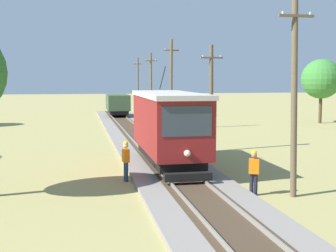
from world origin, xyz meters
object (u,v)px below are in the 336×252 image
at_px(utility_pole_distant, 151,85).
at_px(second_worker, 126,159).
at_px(utility_pole_near_tram, 294,93).
at_px(utility_pole_mid, 211,97).
at_px(freight_car, 118,104).
at_px(utility_pole_horizon, 138,84).
at_px(track_worker, 254,170).
at_px(tree_left_far, 321,79).
at_px(red_tram, 168,125).
at_px(utility_pole_far, 171,84).

relative_size(utility_pole_distant, second_worker, 4.10).
distance_m(utility_pole_near_tram, utility_pole_mid, 11.07).
distance_m(freight_car, utility_pole_horizon, 11.43).
bearing_deg(freight_car, utility_pole_mid, -81.61).
distance_m(utility_pole_distant, track_worker, 34.82).
xyz_separation_m(freight_car, utility_pole_distant, (3.68, -1.03, 2.19)).
relative_size(freight_car, tree_left_far, 0.81).
relative_size(utility_pole_mid, tree_left_far, 1.02).
height_order(red_tram, utility_pole_horizon, utility_pole_horizon).
distance_m(utility_pole_near_tram, utility_pole_distant, 34.98).
bearing_deg(freight_car, utility_pole_distant, -15.66).
bearing_deg(utility_pole_distant, utility_pole_near_tram, -90.00).
distance_m(freight_car, utility_pole_distant, 4.41).
xyz_separation_m(red_tram, utility_pole_horizon, (3.68, 40.60, 1.55)).
bearing_deg(second_worker, utility_pole_horizon, -111.05).
distance_m(utility_pole_near_tram, track_worker, 3.34).
bearing_deg(freight_car, second_worker, -94.18).
relative_size(utility_pole_near_tram, utility_pole_far, 0.99).
distance_m(utility_pole_mid, utility_pole_horizon, 35.56).
bearing_deg(freight_car, utility_pole_horizon, 70.85).
bearing_deg(tree_left_far, utility_pole_horizon, 127.25).
bearing_deg(utility_pole_near_tram, tree_left_far, 58.77).
distance_m(track_worker, tree_left_far, 31.04).
relative_size(red_tram, track_worker, 4.79).
relative_size(utility_pole_far, utility_pole_distant, 1.08).
bearing_deg(tree_left_far, freight_car, 152.56).
bearing_deg(utility_pole_near_tram, freight_car, 95.84).
height_order(freight_car, track_worker, freight_car).
bearing_deg(track_worker, utility_pole_far, 15.09).
xyz_separation_m(utility_pole_horizon, second_worker, (-6.04, -42.93, -2.76)).
bearing_deg(second_worker, red_tram, -148.35).
bearing_deg(tree_left_far, utility_pole_mid, -136.58).
height_order(utility_pole_mid, utility_pole_far, utility_pole_far).
height_order(freight_car, utility_pole_distant, utility_pole_distant).
distance_m(utility_pole_mid, second_worker, 9.83).
height_order(utility_pole_near_tram, utility_pole_horizon, utility_pole_near_tram).
bearing_deg(tree_left_far, second_worker, -134.36).
relative_size(utility_pole_mid, track_worker, 3.67).
xyz_separation_m(utility_pole_mid, track_worker, (-1.44, -10.76, -2.39)).
height_order(utility_pole_mid, utility_pole_horizon, utility_pole_horizon).
bearing_deg(second_worker, utility_pole_far, -119.96).
bearing_deg(utility_pole_horizon, utility_pole_far, -90.00).
relative_size(utility_pole_horizon, tree_left_far, 1.14).
bearing_deg(utility_pole_mid, utility_pole_horizon, 90.00).
height_order(utility_pole_mid, utility_pole_distant, utility_pole_distant).
height_order(utility_pole_near_tram, second_worker, utility_pole_near_tram).
xyz_separation_m(utility_pole_far, track_worker, (-1.44, -23.24, -3.05)).
relative_size(freight_car, track_worker, 2.91).
relative_size(freight_car, utility_pole_mid, 0.79).
height_order(utility_pole_distant, tree_left_far, utility_pole_distant).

